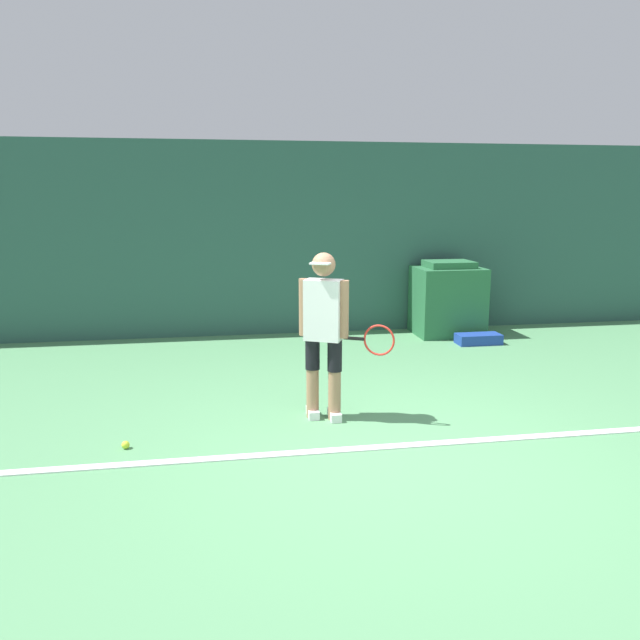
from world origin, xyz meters
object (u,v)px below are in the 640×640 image
tennis_ball (126,445)px  covered_chair (447,299)px  equipment_bag (478,339)px  tennis_player (325,329)px

tennis_ball → covered_chair: (4.32, 3.81, 0.51)m
tennis_ball → equipment_bag: bearing=34.3°
covered_chair → tennis_ball: bearing=-138.6°
tennis_player → equipment_bag: bearing=71.1°
tennis_player → covered_chair: 4.22m
tennis_ball → equipment_bag: (4.54, 3.10, 0.04)m
covered_chair → tennis_player: bearing=-126.9°
covered_chair → equipment_bag: covered_chair is taller
tennis_player → tennis_ball: size_ratio=23.49×
tennis_player → covered_chair: bearing=80.2°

